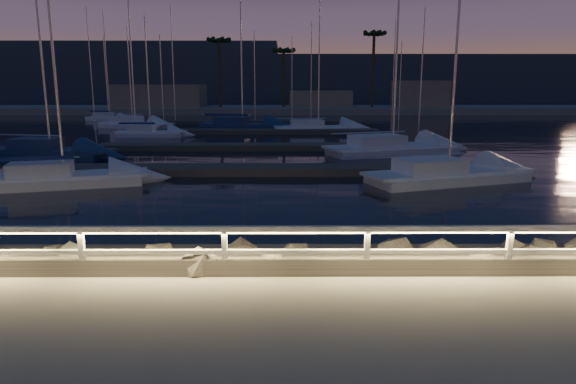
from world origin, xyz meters
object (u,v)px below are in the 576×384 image
at_px(sailboat_i, 149,132).
at_px(sailboat_m, 108,118).
at_px(sailboat_k, 240,125).
at_px(sailboat_l, 316,127).
at_px(guard_rail, 173,239).
at_px(sailboat_g, 389,147).
at_px(sailboat_n, 134,124).
at_px(sailboat_f, 48,151).
at_px(sailboat_c, 444,173).
at_px(sailboat_b, 59,177).

relative_size(sailboat_i, sailboat_m, 0.99).
bearing_deg(sailboat_m, sailboat_i, -44.93).
bearing_deg(sailboat_k, sailboat_l, -5.81).
height_order(guard_rail, sailboat_g, sailboat_g).
xyz_separation_m(sailboat_i, sailboat_n, (-3.95, 9.06, 0.06)).
xyz_separation_m(sailboat_k, sailboat_l, (7.61, -2.71, -0.04)).
bearing_deg(sailboat_f, guard_rail, -48.15).
distance_m(guard_rail, sailboat_g, 25.16).
height_order(sailboat_c, sailboat_l, sailboat_l).
bearing_deg(sailboat_c, sailboat_l, 80.32).
bearing_deg(sailboat_k, sailboat_m, 158.87).
distance_m(sailboat_c, sailboat_l, 26.82).
bearing_deg(sailboat_k, sailboat_n, -173.18).
bearing_deg(sailboat_f, sailboat_b, -51.04).
bearing_deg(sailboat_b, sailboat_c, -13.60).
xyz_separation_m(guard_rail, sailboat_n, (-13.62, 44.00, -0.91)).
xyz_separation_m(sailboat_g, sailboat_n, (-22.83, 20.61, -0.01)).
distance_m(sailboat_b, sailboat_k, 30.44).
distance_m(guard_rail, sailboat_k, 42.68).
bearing_deg(sailboat_m, sailboat_c, -36.58).
bearing_deg(guard_rail, sailboat_k, 93.07).
bearing_deg(guard_rail, sailboat_g, 68.50).
bearing_deg(sailboat_f, sailboat_g, 15.98).
bearing_deg(sailboat_i, sailboat_b, -85.21).
bearing_deg(sailboat_l, sailboat_k, 154.70).
height_order(sailboat_m, sailboat_n, sailboat_n).
bearing_deg(sailboat_g, sailboat_k, 101.81).
height_order(sailboat_k, sailboat_n, sailboat_k).
xyz_separation_m(sailboat_g, sailboat_i, (-18.89, 11.54, -0.07)).
bearing_deg(guard_rail, sailboat_n, 107.20).
bearing_deg(sailboat_c, sailboat_f, 140.23).
bearing_deg(sailboat_n, sailboat_k, 14.89).
xyz_separation_m(sailboat_m, sailboat_n, (6.47, -11.05, 0.06)).
height_order(sailboat_b, sailboat_m, sailboat_b).
xyz_separation_m(sailboat_f, sailboat_m, (-7.49, 33.25, -0.05)).
xyz_separation_m(sailboat_g, sailboat_l, (-3.89, 16.50, -0.04)).
bearing_deg(sailboat_m, guard_rail, -52.27).
distance_m(sailboat_g, sailboat_i, 22.14).
xyz_separation_m(sailboat_b, sailboat_n, (-5.68, 31.30, 0.04)).
relative_size(sailboat_f, sailboat_k, 0.89).
distance_m(sailboat_k, sailboat_l, 8.08).
xyz_separation_m(guard_rail, sailboat_k, (-2.29, 42.61, -0.91)).
height_order(sailboat_c, sailboat_k, sailboat_k).
bearing_deg(sailboat_l, sailboat_m, 143.52).
relative_size(sailboat_c, sailboat_i, 1.34).
distance_m(guard_rail, sailboat_m, 58.61).
relative_size(sailboat_l, sailboat_m, 1.39).
relative_size(sailboat_k, sailboat_m, 1.47).
distance_m(sailboat_i, sailboat_l, 15.79).
height_order(sailboat_l, sailboat_m, sailboat_l).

